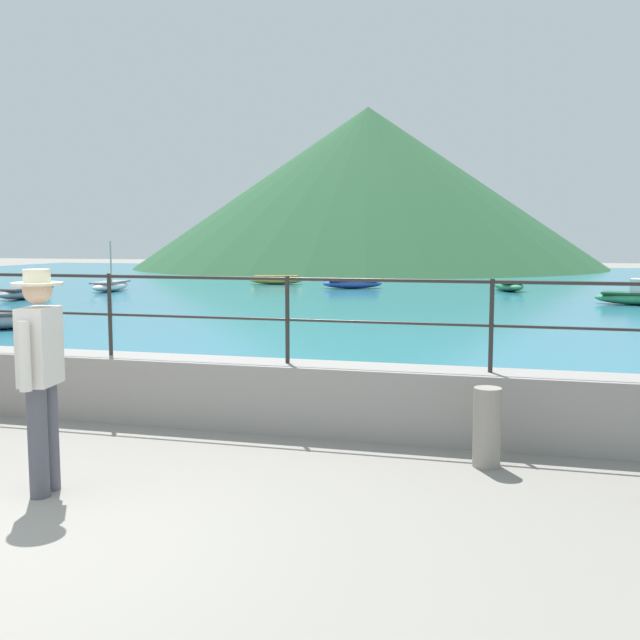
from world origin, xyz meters
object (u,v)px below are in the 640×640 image
Objects in this scene: boat_6 at (25,293)px; person_walking at (41,370)px; boat_0 at (508,285)px; boat_4 at (638,296)px; boat_2 at (110,286)px; boat_3 at (352,283)px; bollard at (487,427)px; boat_7 at (276,280)px; boat_5 at (2,320)px.

person_walking is at bearing -52.93° from boat_6.
boat_0 is 1.00× the size of boat_4.
boat_0 is 1.04× the size of boat_2.
person_walking is 0.75× the size of boat_6.
boat_6 is at bearing -140.27° from boat_3.
person_walking is 3.72m from bollard.
boat_3 is 1.05× the size of boat_6.
boat_6 is 10.76m from boat_7.
boat_2 is at bearing 128.74° from bollard.
boat_7 is (-9.68, 23.28, -0.09)m from bollard.
boat_5 is 8.39m from boat_6.
person_walking is at bearing -50.29° from boat_5.
boat_0 is (3.17, 23.36, -0.72)m from person_walking.
boat_2 is 0.96× the size of boat_3.
boat_7 is (0.73, 16.31, 0.00)m from boat_5.
boat_5 is (-14.01, -9.70, -0.07)m from boat_4.
boat_3 is at bearing 105.53° from bollard.
boat_0 is at bearing 82.27° from person_walking.
boat_0 is at bearing 27.59° from boat_6.
boat_7 is at bearing 154.37° from boat_3.
boat_3 is (-5.98, 21.51, -0.09)m from bollard.
person_walking is 23.58m from boat_0.
boat_3 and boat_6 have the same top height.
boat_2 reaches higher than boat_3.
boat_0 is 5.85m from boat_3.
boat_5 is 16.33m from boat_7.
boat_4 is 1.05× the size of boat_6.
boat_3 is (8.26, 3.75, -0.01)m from boat_2.
boat_3 is at bearing -25.63° from boat_7.
bollard is at bearing -33.81° from boat_5.
boat_2 is (-14.11, -4.01, 0.01)m from boat_0.
boat_4 is 14.83m from boat_7.
boat_0 is 1.05× the size of boat_5.
person_walking is at bearing -75.61° from boat_7.
person_walking is 11.16m from boat_5.
boat_3 is 11.80m from boat_6.
bollard is 20.53m from boat_6.
boat_4 is 17.04m from boat_5.
boat_0 is at bearing 55.18° from boat_5.
boat_2 is at bearing 109.56° from boat_5.
boat_4 is (3.59, 16.67, -0.02)m from bollard.
boat_0 is 16.84m from boat_6.
boat_0 is 14.67m from boat_2.
boat_3 is at bearing 24.43° from boat_2.
boat_4 reaches higher than boat_0.
boat_6 is (-9.07, -7.54, 0.00)m from boat_3.
boat_2 reaches higher than boat_5.
boat_6 is at bearing -171.73° from boat_4.
person_walking is 0.71× the size of boat_0.
boat_0 is at bearing 15.85° from boat_2.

